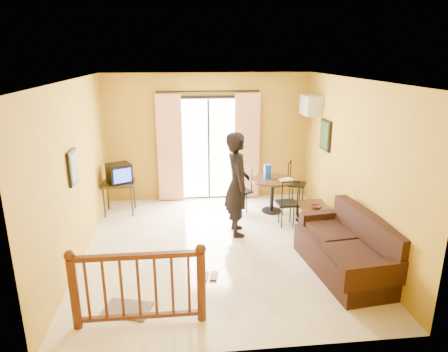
{
  "coord_description": "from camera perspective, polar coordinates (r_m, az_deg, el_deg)",
  "views": [
    {
      "loc": [
        -0.58,
        -6.15,
        3.18
      ],
      "look_at": [
        0.1,
        0.2,
        1.22
      ],
      "focal_mm": 32.0,
      "sensor_mm": 36.0,
      "label": 1
    }
  ],
  "objects": [
    {
      "name": "ground",
      "position": [
        6.94,
        -0.67,
        -10.15
      ],
      "size": [
        5.0,
        5.0,
        0.0
      ],
      "primitive_type": "plane",
      "color": "beige",
      "rests_on": "ground"
    },
    {
      "name": "room_shell",
      "position": [
        6.35,
        -0.72,
        3.66
      ],
      "size": [
        5.0,
        5.0,
        5.0
      ],
      "color": "white",
      "rests_on": "ground"
    },
    {
      "name": "balcony_door",
      "position": [
        8.83,
        -2.2,
        4.03
      ],
      "size": [
        2.25,
        0.14,
        2.46
      ],
      "color": "black",
      "rests_on": "ground"
    },
    {
      "name": "tv_table",
      "position": [
        8.44,
        -14.81,
        -1.43
      ],
      "size": [
        0.66,
        0.55,
        0.66
      ],
      "color": "black",
      "rests_on": "ground"
    },
    {
      "name": "television",
      "position": [
        8.35,
        -14.74,
        0.37
      ],
      "size": [
        0.57,
        0.55,
        0.4
      ],
      "rotation": [
        0.0,
        0.0,
        0.46
      ],
      "color": "black",
      "rests_on": "tv_table"
    },
    {
      "name": "picture_left",
      "position": [
        6.38,
        -20.77,
        1.18
      ],
      "size": [
        0.05,
        0.42,
        0.52
      ],
      "color": "black",
      "rests_on": "room_shell"
    },
    {
      "name": "dining_table",
      "position": [
        8.3,
        6.91,
        -1.43
      ],
      "size": [
        0.85,
        0.85,
        0.71
      ],
      "color": "black",
      "rests_on": "ground"
    },
    {
      "name": "water_jug",
      "position": [
        8.26,
        6.24,
        0.66
      ],
      "size": [
        0.16,
        0.16,
        0.29
      ],
      "primitive_type": "cylinder",
      "color": "blue",
      "rests_on": "dining_table"
    },
    {
      "name": "serving_tray",
      "position": [
        8.21,
        8.82,
        -0.52
      ],
      "size": [
        0.33,
        0.27,
        0.02
      ],
      "primitive_type": "cube",
      "rotation": [
        0.0,
        0.0,
        0.38
      ],
      "color": "beige",
      "rests_on": "dining_table"
    },
    {
      "name": "dining_chairs",
      "position": [
        8.42,
        7.13,
        -5.24
      ],
      "size": [
        1.82,
        1.59,
        0.95
      ],
      "color": "black",
      "rests_on": "ground"
    },
    {
      "name": "air_conditioner",
      "position": [
        8.59,
        12.23,
        9.83
      ],
      "size": [
        0.31,
        0.6,
        0.4
      ],
      "color": "silver",
      "rests_on": "room_shell"
    },
    {
      "name": "botanical_print",
      "position": [
        8.1,
        14.26,
        5.69
      ],
      "size": [
        0.05,
        0.5,
        0.6
      ],
      "color": "black",
      "rests_on": "room_shell"
    },
    {
      "name": "coffee_table",
      "position": [
        7.66,
        12.91,
        -5.51
      ],
      "size": [
        0.54,
        0.97,
        0.43
      ],
      "color": "black",
      "rests_on": "ground"
    },
    {
      "name": "bowl",
      "position": [
        7.59,
        13.03,
        -4.34
      ],
      "size": [
        0.24,
        0.24,
        0.06
      ],
      "primitive_type": "imported",
      "rotation": [
        0.0,
        0.0,
        0.2
      ],
      "color": "#50291B",
      "rests_on": "coffee_table"
    },
    {
      "name": "sofa",
      "position": [
        6.37,
        17.41,
        -10.19
      ],
      "size": [
        1.09,
        2.02,
        0.92
      ],
      "rotation": [
        0.0,
        0.0,
        0.12
      ],
      "color": "black",
      "rests_on": "ground"
    },
    {
      "name": "standing_person",
      "position": [
        7.13,
        1.91,
        -1.19
      ],
      "size": [
        0.48,
        0.71,
        1.89
      ],
      "primitive_type": "imported",
      "rotation": [
        0.0,
        0.0,
        1.62
      ],
      "color": "black",
      "rests_on": "ground"
    },
    {
      "name": "stair_balustrade",
      "position": [
        5.02,
        -12.14,
        -14.72
      ],
      "size": [
        1.63,
        0.13,
        1.04
      ],
      "color": "#471E0F",
      "rests_on": "ground"
    },
    {
      "name": "doormat",
      "position": [
        5.59,
        -13.65,
        -18.0
      ],
      "size": [
        0.69,
        0.55,
        0.02
      ],
      "primitive_type": "cube",
      "rotation": [
        0.0,
        0.0,
        -0.29
      ],
      "color": "#5E514B",
      "rests_on": "ground"
    },
    {
      "name": "sandals",
      "position": [
        6.1,
        -2.14,
        -14.14
      ],
      "size": [
        0.29,
        0.27,
        0.03
      ],
      "color": "#50291B",
      "rests_on": "ground"
    }
  ]
}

